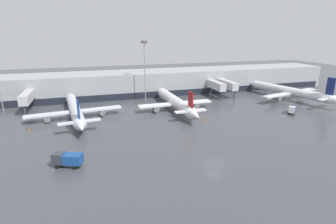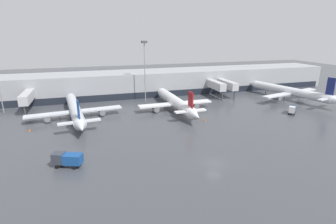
{
  "view_description": "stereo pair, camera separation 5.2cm",
  "coord_description": "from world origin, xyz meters",
  "px_view_note": "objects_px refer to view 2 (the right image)",
  "views": [
    {
      "loc": [
        -21.33,
        -39.95,
        23.58
      ],
      "look_at": [
        -1.46,
        25.04,
        3.0
      ],
      "focal_mm": 28.0,
      "sensor_mm": 36.0,
      "label": 1
    },
    {
      "loc": [
        -21.28,
        -39.96,
        23.58
      ],
      "look_at": [
        -1.46,
        25.04,
        3.0
      ],
      "focal_mm": 28.0,
      "sensor_mm": 36.0,
      "label": 2
    }
  ],
  "objects_px": {
    "parked_jet_2": "(75,110)",
    "service_truck_0": "(292,109)",
    "traffic_cone_1": "(29,130)",
    "parked_jet_1": "(291,91)",
    "service_truck_1": "(67,159)",
    "parked_jet_0": "(176,102)",
    "apron_light_mast_2": "(144,55)",
    "traffic_cone_0": "(205,119)"
  },
  "relations": [
    {
      "from": "service_truck_0",
      "to": "traffic_cone_0",
      "type": "xyz_separation_m",
      "value": [
        -27.94,
        1.69,
        -1.05
      ]
    },
    {
      "from": "service_truck_1",
      "to": "traffic_cone_0",
      "type": "bearing_deg",
      "value": -132.29
    },
    {
      "from": "service_truck_1",
      "to": "parked_jet_0",
      "type": "bearing_deg",
      "value": -114.08
    },
    {
      "from": "traffic_cone_0",
      "to": "apron_light_mast_2",
      "type": "xyz_separation_m",
      "value": [
        -11.42,
        25.65,
        15.91
      ]
    },
    {
      "from": "parked_jet_1",
      "to": "traffic_cone_1",
      "type": "relative_size",
      "value": 52.18
    },
    {
      "from": "parked_jet_2",
      "to": "traffic_cone_1",
      "type": "xyz_separation_m",
      "value": [
        -10.75,
        -7.42,
        -2.2
      ]
    },
    {
      "from": "service_truck_1",
      "to": "traffic_cone_1",
      "type": "relative_size",
      "value": 7.72
    },
    {
      "from": "parked_jet_0",
      "to": "traffic_cone_1",
      "type": "relative_size",
      "value": 49.1
    },
    {
      "from": "parked_jet_2",
      "to": "service_truck_1",
      "type": "relative_size",
      "value": 6.59
    },
    {
      "from": "parked_jet_2",
      "to": "service_truck_0",
      "type": "distance_m",
      "value": 64.29
    },
    {
      "from": "parked_jet_0",
      "to": "parked_jet_1",
      "type": "bearing_deg",
      "value": -91.66
    },
    {
      "from": "service_truck_0",
      "to": "service_truck_1",
      "type": "distance_m",
      "value": 64.89
    },
    {
      "from": "parked_jet_0",
      "to": "apron_light_mast_2",
      "type": "relative_size",
      "value": 1.7
    },
    {
      "from": "parked_jet_0",
      "to": "service_truck_0",
      "type": "height_order",
      "value": "parked_jet_0"
    },
    {
      "from": "parked_jet_0",
      "to": "traffic_cone_1",
      "type": "bearing_deg",
      "value": 98.59
    },
    {
      "from": "service_truck_1",
      "to": "service_truck_0",
      "type": "bearing_deg",
      "value": -144.34
    },
    {
      "from": "traffic_cone_1",
      "to": "apron_light_mast_2",
      "type": "height_order",
      "value": "apron_light_mast_2"
    },
    {
      "from": "parked_jet_1",
      "to": "parked_jet_2",
      "type": "relative_size",
      "value": 1.03
    },
    {
      "from": "parked_jet_2",
      "to": "service_truck_0",
      "type": "xyz_separation_m",
      "value": [
        62.66,
        -14.37,
        -1.13
      ]
    },
    {
      "from": "parked_jet_0",
      "to": "traffic_cone_1",
      "type": "distance_m",
      "value": 41.65
    },
    {
      "from": "apron_light_mast_2",
      "to": "traffic_cone_1",
      "type": "bearing_deg",
      "value": -149.08
    },
    {
      "from": "service_truck_0",
      "to": "traffic_cone_1",
      "type": "bearing_deg",
      "value": -49.52
    },
    {
      "from": "traffic_cone_1",
      "to": "service_truck_0",
      "type": "bearing_deg",
      "value": -5.41
    },
    {
      "from": "parked_jet_1",
      "to": "service_truck_1",
      "type": "distance_m",
      "value": 80.11
    },
    {
      "from": "parked_jet_1",
      "to": "parked_jet_2",
      "type": "xyz_separation_m",
      "value": [
        -74.15,
        0.3,
        -0.68
      ]
    },
    {
      "from": "service_truck_1",
      "to": "traffic_cone_0",
      "type": "distance_m",
      "value": 38.98
    },
    {
      "from": "service_truck_1",
      "to": "apron_light_mast_2",
      "type": "xyz_separation_m",
      "value": [
        23.76,
        42.41,
        14.71
      ]
    },
    {
      "from": "service_truck_0",
      "to": "apron_light_mast_2",
      "type": "relative_size",
      "value": 0.2
    },
    {
      "from": "service_truck_0",
      "to": "service_truck_1",
      "type": "relative_size",
      "value": 0.75
    },
    {
      "from": "parked_jet_2",
      "to": "service_truck_1",
      "type": "bearing_deg",
      "value": 172.34
    },
    {
      "from": "parked_jet_2",
      "to": "traffic_cone_1",
      "type": "relative_size",
      "value": 50.87
    },
    {
      "from": "service_truck_0",
      "to": "apron_light_mast_2",
      "type": "bearing_deg",
      "value": -78.89
    },
    {
      "from": "traffic_cone_1",
      "to": "parked_jet_1",
      "type": "bearing_deg",
      "value": 4.79
    },
    {
      "from": "apron_light_mast_2",
      "to": "service_truck_0",
      "type": "bearing_deg",
      "value": -34.79
    },
    {
      "from": "parked_jet_2",
      "to": "service_truck_0",
      "type": "relative_size",
      "value": 8.73
    },
    {
      "from": "service_truck_0",
      "to": "apron_light_mast_2",
      "type": "distance_m",
      "value": 50.18
    },
    {
      "from": "parked_jet_1",
      "to": "apron_light_mast_2",
      "type": "relative_size",
      "value": 1.81
    },
    {
      "from": "parked_jet_2",
      "to": "parked_jet_0",
      "type": "bearing_deg",
      "value": -97.06
    },
    {
      "from": "parked_jet_1",
      "to": "parked_jet_0",
      "type": "bearing_deg",
      "value": 76.02
    },
    {
      "from": "parked_jet_1",
      "to": "service_truck_1",
      "type": "height_order",
      "value": "parked_jet_1"
    },
    {
      "from": "parked_jet_0",
      "to": "parked_jet_1",
      "type": "height_order",
      "value": "parked_jet_1"
    },
    {
      "from": "parked_jet_1",
      "to": "service_truck_1",
      "type": "relative_size",
      "value": 6.75
    }
  ]
}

